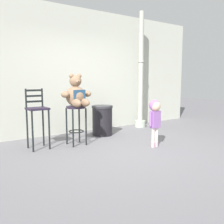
{
  "coord_description": "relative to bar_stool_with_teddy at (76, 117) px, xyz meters",
  "views": [
    {
      "loc": [
        -2.8,
        -3.48,
        1.31
      ],
      "look_at": [
        0.06,
        0.57,
        0.66
      ],
      "focal_mm": 40.52,
      "sensor_mm": 36.0,
      "label": 1
    }
  ],
  "objects": [
    {
      "name": "building_wall",
      "position": [
        0.52,
        1.24,
        0.95
      ],
      "size": [
        7.87,
        0.3,
        3.0
      ],
      "primitive_type": "cube",
      "color": "beige",
      "rests_on": "ground_plane"
    },
    {
      "name": "bar_stool_with_teddy",
      "position": [
        0.0,
        0.0,
        0.0
      ],
      "size": [
        0.38,
        0.38,
        0.78
      ],
      "color": "#261D2F",
      "rests_on": "ground_plane"
    },
    {
      "name": "ground_plane",
      "position": [
        0.52,
        -0.99,
        -0.55
      ],
      "size": [
        24.0,
        24.0,
        0.0
      ],
      "primitive_type": "plane",
      "color": "slate"
    },
    {
      "name": "lamppost",
      "position": [
        2.31,
        0.69,
        0.68
      ],
      "size": [
        0.29,
        0.29,
        3.07
      ],
      "color": "#A3B09D",
      "rests_on": "ground_plane"
    },
    {
      "name": "child_walking",
      "position": [
        1.16,
        -1.02,
        0.11
      ],
      "size": [
        0.29,
        0.23,
        0.92
      ],
      "rotation": [
        0.0,
        0.0,
        2.65
      ],
      "color": "#CDA1AC",
      "rests_on": "ground_plane"
    },
    {
      "name": "teddy_bear",
      "position": [
        -0.0,
        -0.03,
        0.46
      ],
      "size": [
        0.62,
        0.55,
        0.64
      ],
      "color": "#8A6A4F",
      "rests_on": "bar_stool_with_teddy"
    },
    {
      "name": "bar_chair_empty",
      "position": [
        -0.72,
        0.17,
        0.12
      ],
      "size": [
        0.37,
        0.37,
        1.13
      ],
      "color": "#261D2F",
      "rests_on": "ground_plane"
    },
    {
      "name": "trash_bin",
      "position": [
        0.9,
        0.44,
        -0.2
      ],
      "size": [
        0.49,
        0.49,
        0.7
      ],
      "color": "black",
      "rests_on": "ground_plane"
    }
  ]
}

